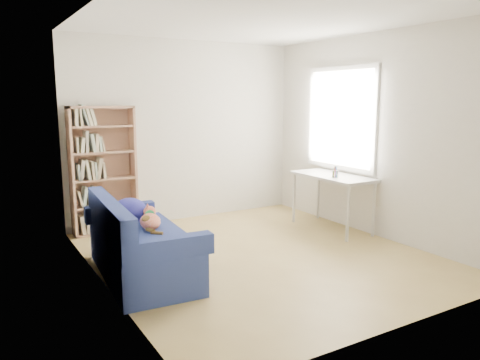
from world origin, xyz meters
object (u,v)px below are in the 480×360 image
Objects in this scene: bookshelf at (104,175)px; desk at (332,181)px; sofa at (138,245)px; pen_cup at (335,173)px.

bookshelf reaches higher than desk.
sofa reaches higher than desk.
bookshelf is 3.05m from pen_cup.
bookshelf is (0.12, 1.72, 0.46)m from sofa.
desk is 0.22m from pen_cup.
sofa is 11.07× the size of pen_cup.
bookshelf reaches higher than pen_cup.
bookshelf is at bearing 148.88° from pen_cup.
pen_cup is (2.62, -1.58, 0.03)m from bookshelf.
sofa is at bearing -176.99° from pen_cup.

